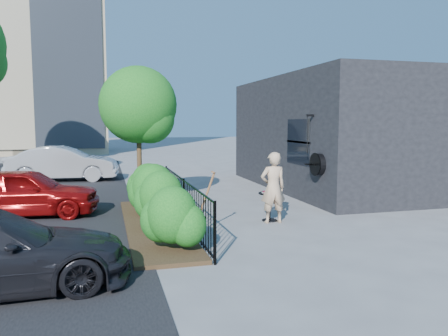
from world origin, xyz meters
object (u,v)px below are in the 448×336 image
object	(u,v)px
woman	(273,188)
shovel	(203,206)
patio_tree	(141,110)
car_red	(25,192)
car_silver	(63,164)
cafe_table	(270,201)

from	to	relation	value
woman	shovel	size ratio (longest dim) A/B	1.22
woman	patio_tree	bearing A→B (deg)	-45.87
woman	car_red	xyz separation A→B (m)	(-5.87, 2.35, -0.23)
patio_tree	woman	xyz separation A→B (m)	(2.83, -3.09, -1.91)
car_red	shovel	bearing A→B (deg)	-119.95
woman	car_silver	xyz separation A→B (m)	(-5.53, 9.34, -0.14)
shovel	car_silver	world-z (taller)	car_silver
shovel	car_red	xyz separation A→B (m)	(-4.01, 2.99, 0.01)
woman	car_silver	size ratio (longest dim) A/B	0.39
cafe_table	shovel	distance (m)	2.03
car_red	cafe_table	bearing A→B (deg)	-103.46
cafe_table	woman	xyz separation A→B (m)	(0.01, -0.20, 0.37)
cafe_table	car_silver	size ratio (longest dim) A/B	0.17
car_red	car_silver	world-z (taller)	car_silver
car_silver	cafe_table	bearing A→B (deg)	-143.56
patio_tree	cafe_table	world-z (taller)	patio_tree
patio_tree	car_red	size ratio (longest dim) A/B	1.07
cafe_table	car_red	xyz separation A→B (m)	(-5.86, 2.15, 0.14)
patio_tree	shovel	bearing A→B (deg)	-75.28
cafe_table	shovel	size ratio (longest dim) A/B	0.53
cafe_table	woman	bearing A→B (deg)	-88.38
cafe_table	car_silver	distance (m)	10.68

